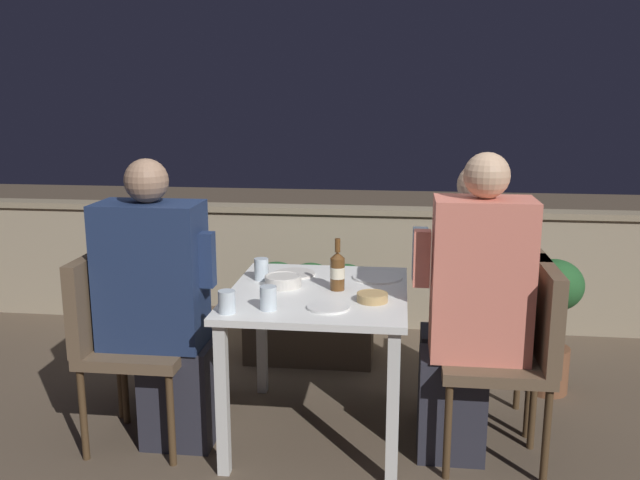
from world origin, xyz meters
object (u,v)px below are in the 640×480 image
object	(u,v)px
person_navy_jumper	(160,306)
person_blue_shirt	(465,298)
potted_plant	(552,312)
chair_right_near	(518,342)
person_coral_top	(472,310)
chair_left_far	(156,305)
beer_bottle	(337,270)
chair_right_far	(508,320)
chair_left_near	(119,329)

from	to	relation	value
person_navy_jumper	person_blue_shirt	xyz separation A→B (m)	(1.36, 0.33, -0.01)
person_navy_jumper	potted_plant	bearing A→B (deg)	22.24
person_navy_jumper	person_blue_shirt	size ratio (longest dim) A/B	1.03
chair_right_near	person_blue_shirt	size ratio (longest dim) A/B	0.69
chair_right_near	potted_plant	size ratio (longest dim) A/B	1.20
chair_right_near	person_coral_top	world-z (taller)	person_coral_top
person_blue_shirt	chair_left_far	bearing A→B (deg)	179.48
chair_right_near	beer_bottle	size ratio (longest dim) A/B	3.69
chair_left_far	beer_bottle	size ratio (longest dim) A/B	3.69
person_blue_shirt	potted_plant	bearing A→B (deg)	40.87
chair_left_far	potted_plant	size ratio (longest dim) A/B	1.20
person_navy_jumper	chair_left_far	distance (m)	0.39
person_coral_top	chair_right_far	distance (m)	0.38
chair_left_near	person_navy_jumper	bearing A→B (deg)	0.00
chair_left_far	beer_bottle	world-z (taller)	beer_bottle
chair_right_far	person_blue_shirt	distance (m)	0.22
chair_left_near	person_coral_top	bearing A→B (deg)	1.39
beer_bottle	person_coral_top	bearing A→B (deg)	-14.39
chair_right_far	person_blue_shirt	size ratio (longest dim) A/B	0.69
person_coral_top	potted_plant	size ratio (longest dim) A/B	1.84
chair_left_near	person_coral_top	xyz separation A→B (m)	(1.56, 0.04, 0.14)
beer_bottle	potted_plant	size ratio (longest dim) A/B	0.33
person_navy_jumper	chair_right_far	bearing A→B (deg)	11.90
person_navy_jumper	person_blue_shirt	distance (m)	1.40
chair_left_far	beer_bottle	distance (m)	0.97
chair_left_near	chair_left_far	bearing A→B (deg)	82.41
chair_right_far	beer_bottle	bearing A→B (deg)	-169.99
chair_left_far	person_navy_jumper	bearing A→B (deg)	-65.87
person_coral_top	chair_right_far	xyz separation A→B (m)	(0.20, 0.29, -0.14)
person_navy_jumper	potted_plant	distance (m)	2.02
person_navy_jumper	chair_right_far	world-z (taller)	person_navy_jumper
chair_left_near	potted_plant	bearing A→B (deg)	20.28
person_navy_jumper	chair_right_far	xyz separation A→B (m)	(1.56, 0.33, -0.12)
person_navy_jumper	chair_right_near	bearing A→B (deg)	1.39
person_navy_jumper	chair_right_near	xyz separation A→B (m)	(1.56, 0.04, -0.12)
person_navy_jumper	chair_right_far	size ratio (longest dim) A/B	1.49
beer_bottle	chair_left_near	bearing A→B (deg)	-168.95
chair_left_far	person_coral_top	distance (m)	1.55
chair_right_near	person_coral_top	bearing A→B (deg)	180.00
chair_right_far	person_blue_shirt	xyz separation A→B (m)	(-0.20, 0.00, 0.10)
chair_left_far	beer_bottle	bearing A→B (deg)	-9.39
chair_left_near	chair_left_far	distance (m)	0.35
chair_right_far	beer_bottle	xyz separation A→B (m)	(-0.79, -0.14, 0.25)
potted_plant	person_navy_jumper	bearing A→B (deg)	-157.76
person_navy_jumper	beer_bottle	distance (m)	0.81
chair_left_near	beer_bottle	size ratio (longest dim) A/B	3.69
person_navy_jumper	potted_plant	world-z (taller)	person_navy_jumper
chair_left_near	person_coral_top	world-z (taller)	person_coral_top
potted_plant	chair_right_far	bearing A→B (deg)	-124.65
person_navy_jumper	beer_bottle	bearing A→B (deg)	13.80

